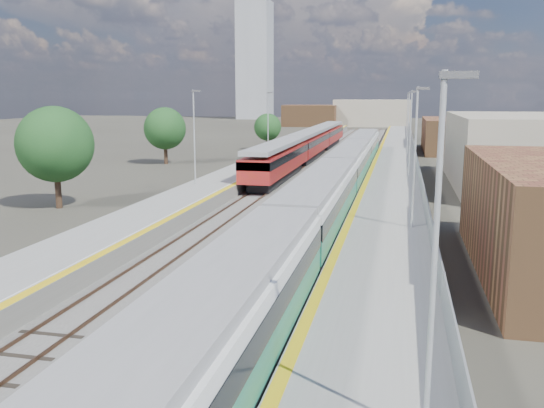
% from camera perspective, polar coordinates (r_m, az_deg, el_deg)
% --- Properties ---
extents(ground, '(320.00, 320.00, 0.00)m').
position_cam_1_polar(ground, '(60.21, 6.95, 2.92)').
color(ground, '#47443A').
rests_on(ground, ground).
extents(ballast_bed, '(10.50, 155.00, 0.06)m').
position_cam_1_polar(ballast_bed, '(62.93, 5.14, 3.32)').
color(ballast_bed, '#565451').
rests_on(ballast_bed, ground).
extents(tracks, '(8.96, 160.00, 0.17)m').
position_cam_1_polar(tracks, '(64.50, 5.86, 3.55)').
color(tracks, '#4C3323').
rests_on(tracks, ground).
extents(platform_right, '(4.70, 155.00, 8.52)m').
position_cam_1_polar(platform_right, '(62.33, 12.04, 3.52)').
color(platform_right, slate).
rests_on(platform_right, ground).
extents(platform_left, '(4.30, 155.00, 8.52)m').
position_cam_1_polar(platform_left, '(64.09, -0.90, 3.93)').
color(platform_left, slate).
rests_on(platform_left, ground).
extents(buildings, '(72.00, 185.50, 40.00)m').
position_cam_1_polar(buildings, '(149.94, 3.51, 11.67)').
color(buildings, brown).
rests_on(buildings, ground).
extents(green_train, '(2.74, 76.32, 3.01)m').
position_cam_1_polar(green_train, '(42.06, 6.57, 2.52)').
color(green_train, black).
rests_on(green_train, ground).
extents(red_train, '(2.82, 57.15, 3.56)m').
position_cam_1_polar(red_train, '(73.47, 3.72, 6.02)').
color(red_train, black).
rests_on(red_train, ground).
extents(tree_a, '(5.42, 5.42, 7.35)m').
position_cam_1_polar(tree_a, '(44.01, -20.70, 5.54)').
color(tree_a, '#382619').
rests_on(tree_a, ground).
extents(tree_b, '(4.96, 4.96, 6.72)m').
position_cam_1_polar(tree_b, '(69.74, -10.57, 7.36)').
color(tree_b, '#382619').
rests_on(tree_b, ground).
extents(tree_c, '(4.04, 4.04, 5.47)m').
position_cam_1_polar(tree_c, '(86.31, -0.44, 7.62)').
color(tree_c, '#382619').
rests_on(tree_c, ground).
extents(tree_d, '(4.66, 4.66, 6.31)m').
position_cam_1_polar(tree_d, '(69.77, 24.90, 6.35)').
color(tree_d, '#382619').
rests_on(tree_d, ground).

